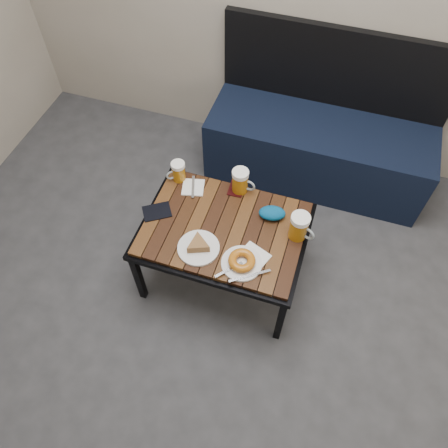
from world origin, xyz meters
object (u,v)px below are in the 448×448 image
(beer_mug_right, at_px, (299,227))
(knit_pouch, at_px, (272,213))
(passport_burgundy, at_px, (236,189))
(beer_mug_centre, at_px, (241,181))
(cafe_table, at_px, (224,232))
(plate_pie, at_px, (198,246))
(beer_mug_left, at_px, (178,171))
(passport_navy, at_px, (157,212))
(plate_bagel, at_px, (242,262))
(bench, at_px, (318,144))

(beer_mug_right, height_order, knit_pouch, beer_mug_right)
(passport_burgundy, bearing_deg, beer_mug_centre, -4.21)
(cafe_table, distance_m, beer_mug_centre, 0.28)
(beer_mug_right, distance_m, plate_pie, 0.50)
(passport_burgundy, bearing_deg, beer_mug_left, -178.37)
(passport_navy, bearing_deg, cafe_table, 59.16)
(beer_mug_left, bearing_deg, knit_pouch, 127.67)
(beer_mug_centre, relative_size, plate_bagel, 0.58)
(plate_pie, bearing_deg, plate_bagel, -4.72)
(plate_pie, distance_m, passport_burgundy, 0.43)
(passport_burgundy, distance_m, knit_pouch, 0.26)
(plate_pie, xyz_separation_m, knit_pouch, (0.29, 0.30, 0.01))
(plate_bagel, bearing_deg, passport_navy, 162.23)
(beer_mug_centre, xyz_separation_m, knit_pouch, (0.20, -0.12, -0.04))
(beer_mug_left, height_order, beer_mug_right, beer_mug_right)
(plate_pie, relative_size, passport_burgundy, 1.88)
(passport_burgundy, bearing_deg, bench, 59.73)
(plate_pie, bearing_deg, bench, 69.63)
(cafe_table, relative_size, passport_burgundy, 7.66)
(bench, bearing_deg, plate_pie, -110.37)
(plate_pie, bearing_deg, cafe_table, 63.89)
(knit_pouch, bearing_deg, beer_mug_centre, 149.59)
(beer_mug_right, bearing_deg, passport_navy, -152.12)
(passport_burgundy, bearing_deg, plate_bagel, -73.24)
(passport_navy, bearing_deg, beer_mug_centre, 93.50)
(knit_pouch, bearing_deg, bench, 81.45)
(bench, bearing_deg, beer_mug_centre, -115.31)
(plate_bagel, distance_m, knit_pouch, 0.32)
(plate_bagel, bearing_deg, knit_pouch, 78.31)
(plate_bagel, relative_size, passport_burgundy, 2.23)
(knit_pouch, bearing_deg, passport_burgundy, 152.05)
(beer_mug_left, distance_m, beer_mug_centre, 0.34)
(bench, bearing_deg, passport_navy, -125.66)
(bench, distance_m, cafe_table, 1.02)
(beer_mug_left, xyz_separation_m, beer_mug_right, (0.70, -0.17, 0.02))
(bench, distance_m, beer_mug_centre, 0.81)
(beer_mug_centre, bearing_deg, bench, 70.41)
(plate_pie, xyz_separation_m, passport_burgundy, (0.06, 0.42, -0.02))
(plate_bagel, relative_size, passport_navy, 1.72)
(beer_mug_right, distance_m, plate_bagel, 0.33)
(passport_navy, bearing_deg, knit_pouch, 71.78)
(cafe_table, height_order, plate_pie, plate_pie)
(plate_pie, bearing_deg, knit_pouch, 45.87)
(cafe_table, bearing_deg, beer_mug_left, 145.30)
(passport_navy, xyz_separation_m, knit_pouch, (0.57, 0.16, 0.03))
(beer_mug_right, bearing_deg, passport_burgundy, 174.22)
(bench, bearing_deg, knit_pouch, -98.55)
(passport_navy, distance_m, knit_pouch, 0.59)
(bench, relative_size, beer_mug_left, 11.69)
(beer_mug_right, height_order, passport_burgundy, beer_mug_right)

